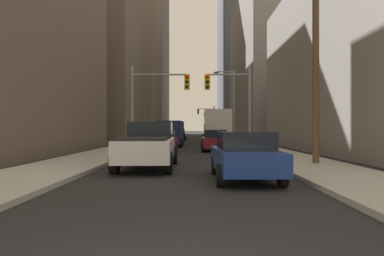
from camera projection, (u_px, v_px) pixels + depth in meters
name	position (u px, v px, depth m)	size (l,w,h in m)	color
sidewalk_left	(159.00, 138.00, 52.87)	(3.21, 160.00, 0.15)	#9E9E99
sidewalk_right	(226.00, 138.00, 52.80)	(3.21, 160.00, 0.15)	#9E9E99
city_bus	(216.00, 125.00, 37.24)	(2.72, 11.54, 3.40)	silver
pickup_truck_white	(148.00, 145.00, 14.17)	(2.20, 5.45, 1.90)	white
cargo_van_navy	(171.00, 132.00, 30.76)	(2.17, 5.28, 2.26)	#141E4C
sedan_blue	(245.00, 156.00, 10.91)	(1.95, 4.25, 1.52)	navy
sedan_red	(162.00, 141.00, 23.05)	(1.95, 4.26, 1.52)	maroon
sedan_maroon	(215.00, 140.00, 24.72)	(1.95, 4.22, 1.52)	maroon
sedan_black	(179.00, 135.00, 46.76)	(1.95, 4.24, 1.52)	black
traffic_signal_near_left	(157.00, 94.00, 24.24)	(4.14, 0.44, 6.00)	gray
traffic_signal_near_right	(230.00, 94.00, 24.21)	(3.23, 0.44, 6.00)	gray
traffic_signal_far_right	(207.00, 116.00, 67.33)	(3.39, 0.44, 6.00)	gray
utility_pole_right	(316.00, 50.00, 14.77)	(2.20, 0.28, 9.41)	brown
street_lamp_right	(231.00, 99.00, 34.57)	(2.13, 0.32, 7.50)	gray
building_left_mid_office	(69.00, 57.00, 52.93)	(23.22, 29.95, 25.19)	#66564C
building_left_far_tower	(127.00, 39.00, 89.29)	(20.31, 22.22, 49.45)	#66564C
building_right_mid_block	(291.00, 68.00, 54.60)	(16.52, 26.80, 22.35)	gray
building_right_far_highrise	(248.00, 22.00, 96.51)	(15.10, 27.52, 62.65)	#4C515B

